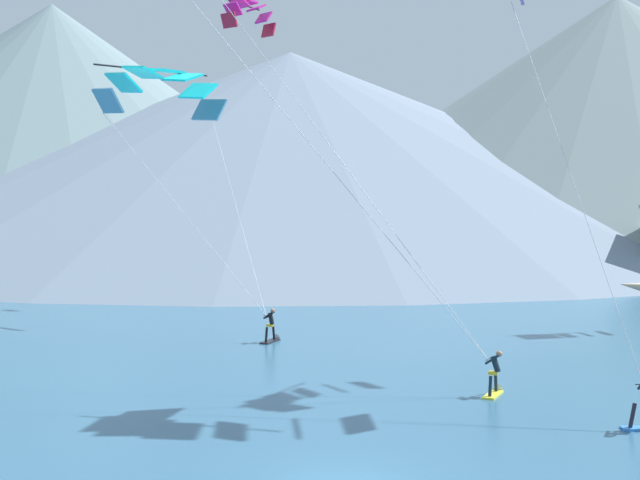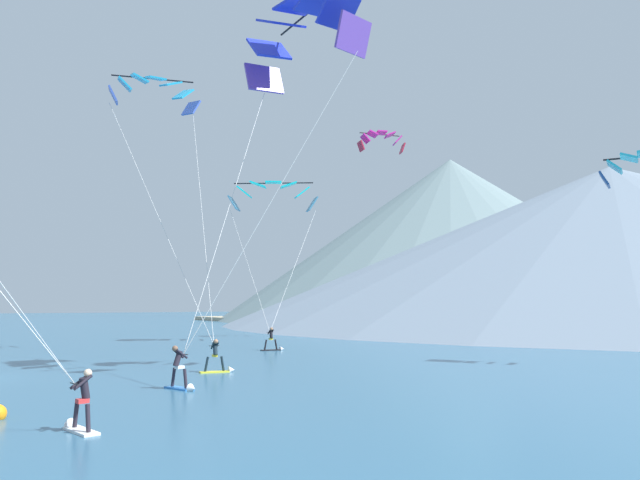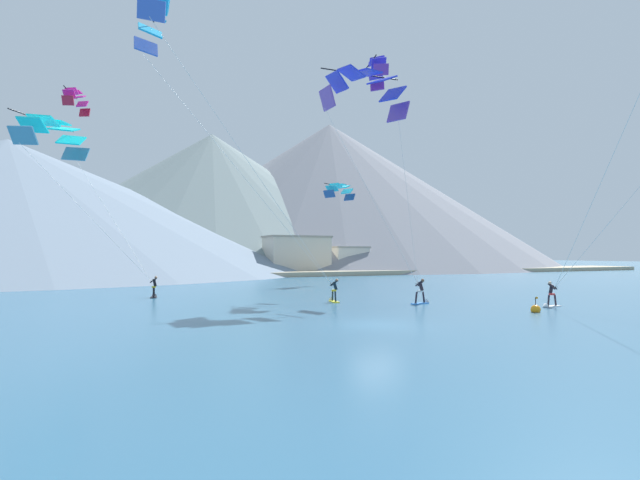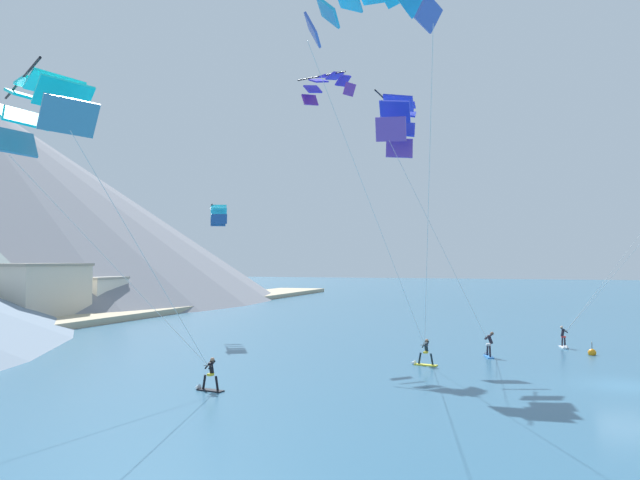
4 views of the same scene
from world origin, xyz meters
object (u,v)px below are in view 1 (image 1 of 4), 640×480
at_px(kitesurfer_near_trail, 272,331).
at_px(parafoil_kite_distant_high_outer, 248,13).
at_px(kitesurfer_mid_center, 495,381).
at_px(parafoil_kite_near_trail, 162,87).

xyz_separation_m(kitesurfer_near_trail, parafoil_kite_distant_high_outer, (-6.14, 14.97, 18.66)).
bearing_deg(parafoil_kite_distant_high_outer, kitesurfer_mid_center, -54.26).
bearing_deg(parafoil_kite_distant_high_outer, parafoil_kite_near_trail, -96.47).
xyz_separation_m(kitesurfer_mid_center, parafoil_kite_near_trail, (-18.59, 12.98, 12.58)).
height_order(kitesurfer_mid_center, parafoil_kite_near_trail, parafoil_kite_near_trail).
bearing_deg(kitesurfer_mid_center, kitesurfer_near_trail, 140.81).
height_order(kitesurfer_mid_center, parafoil_kite_distant_high_outer, parafoil_kite_distant_high_outer).
relative_size(kitesurfer_near_trail, parafoil_kite_near_trail, 0.14).
bearing_deg(parafoil_kite_near_trail, parafoil_kite_distant_high_outer, 83.53).
distance_m(kitesurfer_near_trail, kitesurfer_mid_center, 14.43).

